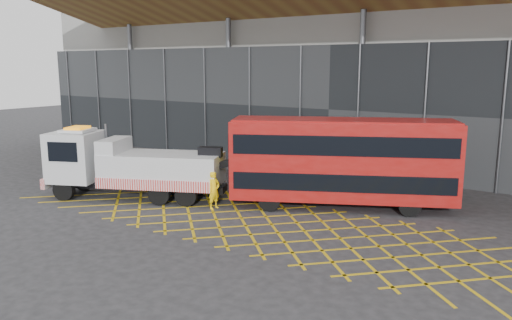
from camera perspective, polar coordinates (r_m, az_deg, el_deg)
The scene contains 6 objects.
ground_plane at distance 24.44m, azimuth -7.86°, elevation -5.35°, with size 120.00×120.00×0.00m, color #272729.
road_markings at distance 21.68m, azimuth 1.78°, elevation -7.35°, with size 26.36×7.16×0.01m.
construction_building at distance 38.51m, azimuth 13.08°, elevation 13.83°, with size 55.00×23.97×18.00m.
recovery_truck at distance 26.32m, azimuth -14.33°, elevation -0.59°, with size 10.27×5.95×3.70m.
bus_towed at distance 23.95m, azimuth 9.78°, elevation 0.09°, with size 10.48×6.75×4.27m.
worker at distance 23.85m, azimuth -4.82°, elevation -3.45°, with size 0.66×0.43×1.81m, color yellow.
Camera 1 is at (15.66, -17.51, 6.75)m, focal length 35.00 mm.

